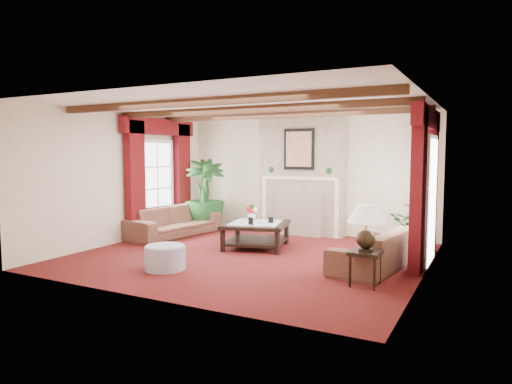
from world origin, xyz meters
The scene contains 23 objects.
floor centered at (0.00, 0.00, 0.00)m, with size 6.00×6.00×0.00m, color #4E110D.
ceiling centered at (0.00, 0.00, 2.70)m, with size 6.00×6.00×0.00m, color white.
back_wall centered at (0.00, 2.75, 1.35)m, with size 6.00×0.02×2.70m, color beige.
left_wall centered at (-3.00, 0.00, 1.35)m, with size 0.02×5.50×2.70m, color beige.
right_wall centered at (3.00, 0.00, 1.35)m, with size 0.02×5.50×2.70m, color beige.
ceiling_beams centered at (0.00, 0.00, 2.64)m, with size 6.00×3.00×0.12m, color #3E2313, non-canonical shape.
fireplace centered at (0.00, 2.55, 2.70)m, with size 2.00×0.52×2.70m, color #9E8A66, non-canonical shape.
french_door_left centered at (-2.97, 1.00, 2.13)m, with size 0.10×1.10×2.16m, color white, non-canonical shape.
french_door_right centered at (2.97, 1.00, 2.13)m, with size 0.10×1.10×2.16m, color white, non-canonical shape.
curtains_left centered at (-2.86, 1.00, 2.55)m, with size 0.20×2.40×2.55m, color #4B0A0B, non-canonical shape.
curtains_right centered at (2.86, 1.00, 2.55)m, with size 0.20×2.40×2.55m, color #4B0A0B, non-canonical shape.
sofa_left centered at (-2.44, 0.94, 0.44)m, with size 0.98×2.34×0.89m, color #3D101C.
sofa_right centered at (2.22, 0.23, 0.41)m, with size 0.90×2.19×0.83m, color #3D101C.
potted_palm centered at (-2.33, 2.01, 0.48)m, with size 1.87×1.92×0.96m, color black.
small_plant centered at (2.54, 1.93, 0.36)m, with size 0.91×0.99×0.71m, color black.
coffee_table centered at (-0.24, 0.70, 0.25)m, with size 1.20×1.20×0.49m, color black, non-canonical shape.
side_table centered at (2.33, -0.89, 0.25)m, with size 0.42×0.42×0.50m, color black, non-canonical shape.
ottoman centered at (-0.75, -1.49, 0.19)m, with size 0.65×0.65×0.38m, color #9794A8.
table_lamp centered at (2.33, -0.89, 0.84)m, with size 0.53×0.53×0.68m, color black, non-canonical shape.
flower_vase centered at (-0.51, 1.02, 0.58)m, with size 0.22×0.23×0.18m, color silver.
book centered at (0.07, 0.48, 0.64)m, with size 0.22×0.03×0.30m, color black.
photo_frame_a centered at (-0.19, 0.39, 0.57)m, with size 0.11×0.02×0.15m, color black, non-canonical shape.
photo_frame_b centered at (0.05, 0.78, 0.55)m, with size 0.10×0.02×0.12m, color black, non-canonical shape.
Camera 1 is at (3.88, -7.19, 1.88)m, focal length 32.00 mm.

